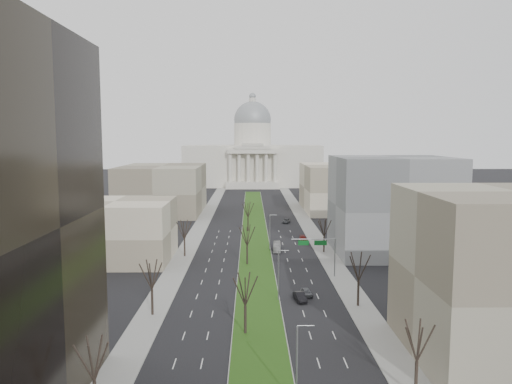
{
  "coord_description": "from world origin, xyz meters",
  "views": [
    {
      "loc": [
        -1.21,
        -30.61,
        28.9
      ],
      "look_at": [
        0.32,
        107.92,
        13.57
      ],
      "focal_mm": 35.0,
      "sensor_mm": 36.0,
      "label": 1
    }
  ],
  "objects": [
    {
      "name": "tree_right_near",
      "position": [
        17.2,
        22.0,
        6.69
      ],
      "size": [
        5.16,
        5.16,
        9.29
      ],
      "color": "black",
      "rests_on": "ground"
    },
    {
      "name": "car_red",
      "position": [
        13.5,
        106.3,
        0.65
      ],
      "size": [
        2.16,
        4.6,
        1.3
      ],
      "primitive_type": "imported",
      "rotation": [
        0.0,
        0.0,
        0.08
      ],
      "color": "maroon",
      "rests_on": "ground"
    },
    {
      "name": "streetlamp_median_b",
      "position": [
        3.76,
        55.0,
        4.81
      ],
      "size": [
        1.9,
        0.2,
        9.16
      ],
      "color": "gray",
      "rests_on": "ground"
    },
    {
      "name": "tree_median_a",
      "position": [
        -2.0,
        40.0,
        7.0
      ],
      "size": [
        5.4,
        5.4,
        9.72
      ],
      "color": "black",
      "rests_on": "ground"
    },
    {
      "name": "mast_arm_signs",
      "position": [
        13.49,
        70.03,
        6.11
      ],
      "size": [
        9.12,
        0.24,
        8.09
      ],
      "color": "gray",
      "rests_on": "ground"
    },
    {
      "name": "car_grey_far",
      "position": [
        10.84,
        135.51,
        0.67
      ],
      "size": [
        2.99,
        5.1,
        1.33
      ],
      "primitive_type": "imported",
      "rotation": [
        0.0,
        0.0,
        -0.17
      ],
      "color": "#43464A",
      "rests_on": "ground"
    },
    {
      "name": "median",
      "position": [
        0.0,
        118.99,
        0.1
      ],
      "size": [
        8.0,
        222.03,
        0.2
      ],
      "color": "#999993",
      "rests_on": "ground"
    },
    {
      "name": "ground",
      "position": [
        0.0,
        120.0,
        0.0
      ],
      "size": [
        600.0,
        600.0,
        0.0
      ],
      "primitive_type": "plane",
      "color": "black",
      "rests_on": "ground"
    },
    {
      "name": "capitol",
      "position": [
        0.0,
        269.59,
        16.31
      ],
      "size": [
        80.0,
        46.0,
        55.0
      ],
      "color": "beige",
      "rests_on": "ground"
    },
    {
      "name": "tree_median_c",
      "position": [
        -2.0,
        120.0,
        7.0
      ],
      "size": [
        5.4,
        5.4,
        9.72
      ],
      "color": "black",
      "rests_on": "ground"
    },
    {
      "name": "streetlamp_median_a",
      "position": [
        3.76,
        20.0,
        4.81
      ],
      "size": [
        1.9,
        0.2,
        9.16
      ],
      "color": "gray",
      "rests_on": "ground"
    },
    {
      "name": "sidewalk_left",
      "position": [
        -17.5,
        95.0,
        0.07
      ],
      "size": [
        5.0,
        330.0,
        0.15
      ],
      "primitive_type": "cube",
      "color": "gray",
      "rests_on": "ground"
    },
    {
      "name": "box_van",
      "position": [
        5.5,
        93.97,
        1.06
      ],
      "size": [
        2.18,
        7.72,
        2.13
      ],
      "primitive_type": "imported",
      "rotation": [
        0.0,
        0.0,
        -0.05
      ],
      "color": "silver",
      "rests_on": "ground"
    },
    {
      "name": "building_far_right",
      "position": [
        35.0,
        165.0,
        9.0
      ],
      "size": [
        30.0,
        40.0,
        18.0
      ],
      "primitive_type": "cube",
      "color": "gray",
      "rests_on": "ground"
    },
    {
      "name": "car_black",
      "position": [
        7.51,
        54.91,
        0.76
      ],
      "size": [
        2.31,
        4.81,
        1.52
      ],
      "primitive_type": "imported",
      "rotation": [
        0.0,
        0.0,
        0.16
      ],
      "color": "black",
      "rests_on": "ground"
    },
    {
      "name": "tree_median_b",
      "position": [
        -2.0,
        80.0,
        7.0
      ],
      "size": [
        5.4,
        5.4,
        9.72
      ],
      "color": "black",
      "rests_on": "ground"
    },
    {
      "name": "tree_right_far",
      "position": [
        17.2,
        92.0,
        6.53
      ],
      "size": [
        5.04,
        5.04,
        9.07
      ],
      "color": "black",
      "rests_on": "ground"
    },
    {
      "name": "streetlamp_median_c",
      "position": [
        3.76,
        95.0,
        4.81
      ],
      "size": [
        1.9,
        0.2,
        9.16
      ],
      "color": "gray",
      "rests_on": "ground"
    },
    {
      "name": "car_grey_near",
      "position": [
        9.0,
        57.74,
        0.67
      ],
      "size": [
        2.15,
        4.11,
        1.33
      ],
      "primitive_type": "imported",
      "rotation": [
        0.0,
        0.0,
        0.15
      ],
      "color": "#54565C",
      "rests_on": "ground"
    },
    {
      "name": "tree_left_far",
      "position": [
        -17.2,
        88.0,
        6.84
      ],
      "size": [
        5.28,
        5.28,
        9.5
      ],
      "color": "black",
      "rests_on": "ground"
    },
    {
      "name": "tree_left_near",
      "position": [
        -17.2,
        18.0,
        6.61
      ],
      "size": [
        5.1,
        5.1,
        9.18
      ],
      "color": "black",
      "rests_on": "ground"
    },
    {
      "name": "building_far_left",
      "position": [
        -35.0,
        160.0,
        9.0
      ],
      "size": [
        30.0,
        40.0,
        18.0
      ],
      "primitive_type": "cube",
      "color": "gray",
      "rests_on": "ground"
    },
    {
      "name": "tree_right_mid",
      "position": [
        17.2,
        52.0,
        7.16
      ],
      "size": [
        5.52,
        5.52,
        9.94
      ],
      "color": "black",
      "rests_on": "ground"
    },
    {
      "name": "building_grey_right",
      "position": [
        34.0,
        92.0,
        12.0
      ],
      "size": [
        28.0,
        26.0,
        24.0
      ],
      "primitive_type": "cube",
      "color": "slate",
      "rests_on": "ground"
    },
    {
      "name": "sidewalk_right",
      "position": [
        17.5,
        95.0,
        0.07
      ],
      "size": [
        5.0,
        330.0,
        0.15
      ],
      "primitive_type": "cube",
      "color": "gray",
      "rests_on": "ground"
    },
    {
      "name": "tree_left_mid",
      "position": [
        -17.2,
        48.0,
        7.0
      ],
      "size": [
        5.4,
        5.4,
        9.72
      ],
      "color": "black",
      "rests_on": "ground"
    },
    {
      "name": "building_beige_left",
      "position": [
        -33.0,
        85.0,
        7.0
      ],
      "size": [
        26.0,
        22.0,
        14.0
      ],
      "primitive_type": "cube",
      "color": "gray",
      "rests_on": "ground"
    }
  ]
}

